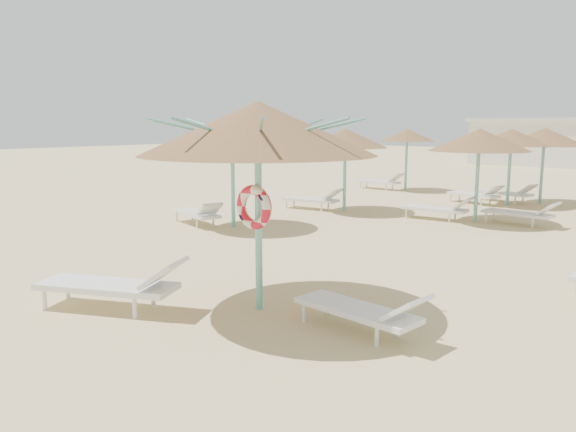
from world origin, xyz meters
The scene contains 5 objects.
ground centered at (0.00, 0.00, 0.00)m, with size 120.00×120.00×0.00m, color #D3B880.
main_palapa centered at (0.16, 0.12, 2.77)m, with size 3.55×3.55×3.19m.
lounger_main_a centered at (-1.50, -1.33, 0.41)m, with size 2.42×1.64×0.85m.
lounger_main_b centered at (1.98, 0.26, 0.34)m, with size 2.02×0.78×0.72m.
service_hut centered at (-6.00, 35.00, 1.64)m, with size 8.40×4.40×3.25m.
Camera 1 is at (5.89, -6.04, 2.85)m, focal length 35.00 mm.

